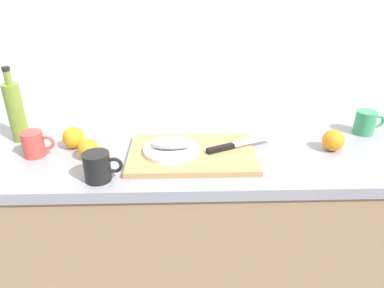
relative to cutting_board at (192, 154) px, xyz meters
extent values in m
cube|color=white|center=(-0.13, 0.39, 0.34)|extent=(3.20, 0.05, 2.50)
cube|color=#9E7A56|center=(-0.13, 0.07, -0.48)|extent=(2.00, 0.58, 0.86)
cube|color=gray|center=(-0.13, 0.07, -0.03)|extent=(2.00, 0.60, 0.04)
cube|color=tan|center=(0.00, 0.00, 0.00)|extent=(0.46, 0.31, 0.02)
cylinder|color=white|center=(-0.07, 0.00, 0.02)|extent=(0.21, 0.21, 0.01)
ellipsoid|color=#999E99|center=(-0.07, 0.00, 0.04)|extent=(0.15, 0.07, 0.04)
cube|color=silver|center=(0.24, 0.06, 0.02)|extent=(0.18, 0.11, 0.00)
cube|color=black|center=(0.10, 0.00, 0.02)|extent=(0.11, 0.07, 0.02)
cylinder|color=olive|center=(-0.68, 0.16, 0.11)|extent=(0.06, 0.06, 0.23)
cylinder|color=olive|center=(-0.68, 0.16, 0.25)|extent=(0.03, 0.03, 0.05)
cylinder|color=black|center=(-0.68, 0.16, 0.28)|extent=(0.03, 0.03, 0.02)
cylinder|color=#338C59|center=(0.72, 0.18, 0.04)|extent=(0.08, 0.08, 0.10)
torus|color=#338C59|center=(0.77, 0.18, 0.04)|extent=(0.06, 0.01, 0.06)
cylinder|color=black|center=(-0.31, -0.15, 0.04)|extent=(0.09, 0.09, 0.10)
torus|color=black|center=(-0.25, -0.15, 0.04)|extent=(0.06, 0.01, 0.06)
cylinder|color=#CC3F38|center=(-0.58, 0.02, 0.04)|extent=(0.08, 0.08, 0.09)
torus|color=#CC3F38|center=(-0.53, 0.02, 0.04)|extent=(0.06, 0.01, 0.06)
sphere|color=orange|center=(-0.37, 0.00, 0.03)|extent=(0.07, 0.07, 0.07)
sphere|color=orange|center=(0.53, 0.04, 0.03)|extent=(0.08, 0.08, 0.08)
sphere|color=orange|center=(-0.45, 0.09, 0.03)|extent=(0.08, 0.08, 0.08)
camera|label=1|loc=(-0.03, -1.15, 0.61)|focal=33.24mm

